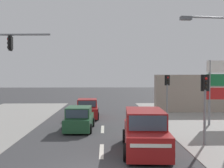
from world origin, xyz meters
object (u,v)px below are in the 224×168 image
Objects in this scene: shopping_plaza_sign at (221,83)px; pedestal_signal_far_median at (167,89)px; sedan_receding_far at (87,109)px; suv_crossing_left at (145,132)px; hatchback_kerbside_parked at (79,119)px; pedestal_signal_right_kerb at (205,97)px.

pedestal_signal_far_median is at bearing 139.57° from shopping_plaza_sign.
pedestal_signal_far_median is 6.80m from sedan_receding_far.
sedan_receding_far is at bearing 108.75° from suv_crossing_left.
suv_crossing_left is (3.52, -4.78, 0.18)m from hatchback_kerbside_parked.
pedestal_signal_right_kerb is at bearing 16.43° from suv_crossing_left.
shopping_plaza_sign is (3.20, -2.72, 0.57)m from pedestal_signal_far_median.
pedestal_signal_right_kerb is 11.17m from sedan_receding_far.
sedan_receding_far is at bearing 171.94° from pedestal_signal_far_median.
pedestal_signal_far_median is 0.83× the size of sedan_receding_far.
pedestal_signal_right_kerb is 8.00m from pedestal_signal_far_median.
pedestal_signal_far_median is 0.77× the size of shopping_plaza_sign.
pedestal_signal_far_median reaches higher than hatchback_kerbside_parked.
hatchback_kerbside_parked is (-9.88, -1.42, -2.28)m from shopping_plaza_sign.
pedestal_signal_far_median is at bearing 70.46° from suv_crossing_left.
hatchback_kerbside_parked is (-6.68, -4.15, -1.71)m from pedestal_signal_far_median.
pedestal_signal_right_kerb is 0.83× the size of sedan_receding_far.
pedestal_signal_right_kerb is 0.97× the size of hatchback_kerbside_parked.
hatchback_kerbside_parked is at bearing 126.32° from suv_crossing_left.
suv_crossing_left is (3.34, -9.85, 0.18)m from sedan_receding_far.
shopping_plaza_sign is 0.99× the size of suv_crossing_left.
hatchback_kerbside_parked is at bearing -91.95° from sedan_receding_far.
hatchback_kerbside_parked is 0.79× the size of suv_crossing_left.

